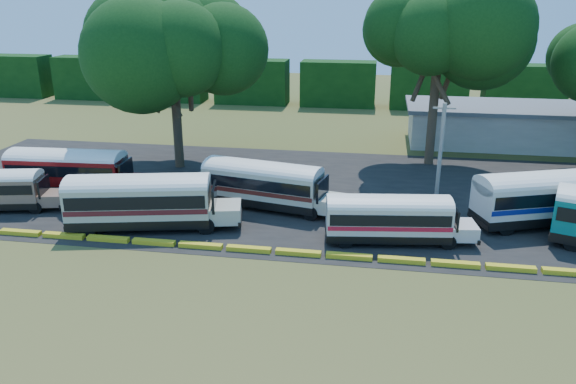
% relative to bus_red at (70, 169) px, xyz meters
% --- Properties ---
extents(ground, '(160.00, 160.00, 0.00)m').
position_rel_bus_red_xyz_m(ground, '(17.21, -8.79, -2.02)').
color(ground, '#3A4B19').
rests_on(ground, ground).
extents(asphalt_strip, '(64.00, 24.00, 0.02)m').
position_rel_bus_red_xyz_m(asphalt_strip, '(18.21, 3.21, -2.01)').
color(asphalt_strip, black).
rests_on(asphalt_strip, ground).
extents(curb, '(53.70, 0.45, 0.30)m').
position_rel_bus_red_xyz_m(curb, '(17.21, -7.79, -1.87)').
color(curb, yellow).
rests_on(curb, ground).
extents(terminal_building, '(19.00, 9.00, 4.00)m').
position_rel_bus_red_xyz_m(terminal_building, '(35.21, 21.21, 0.01)').
color(terminal_building, beige).
rests_on(terminal_building, ground).
extents(treeline_backdrop, '(130.00, 4.00, 6.00)m').
position_rel_bus_red_xyz_m(treeline_backdrop, '(17.21, 39.21, 0.98)').
color(treeline_backdrop, black).
rests_on(treeline_backdrop, ground).
extents(bus_red, '(10.83, 3.19, 3.52)m').
position_rel_bus_red_xyz_m(bus_red, '(0.00, 0.00, 0.00)').
color(bus_red, black).
rests_on(bus_red, ground).
extents(bus_cream_west, '(11.48, 5.09, 3.67)m').
position_rel_bus_red_xyz_m(bus_cream_west, '(8.18, -5.46, 0.05)').
color(bus_cream_west, black).
rests_on(bus_cream_west, ground).
extents(bus_cream_east, '(10.68, 4.63, 3.41)m').
position_rel_bus_red_xyz_m(bus_cream_east, '(15.24, -0.49, -0.09)').
color(bus_cream_east, black).
rests_on(bus_cream_east, ground).
extents(bus_white_red, '(9.47, 3.49, 3.04)m').
position_rel_bus_red_xyz_m(bus_white_red, '(24.05, -5.02, -0.30)').
color(bus_white_red, black).
rests_on(bus_white_red, ground).
extents(bus_white_blue, '(11.39, 6.38, 3.66)m').
position_rel_bus_red_xyz_m(bus_white_blue, '(34.22, -0.47, 0.05)').
color(bus_white_blue, black).
rests_on(bus_white_blue, ground).
extents(tree_west, '(11.84, 11.84, 15.09)m').
position_rel_bus_red_xyz_m(tree_west, '(5.64, 8.25, 8.69)').
color(tree_west, '#332419').
rests_on(tree_west, ground).
extents(tree_center, '(10.92, 10.92, 16.54)m').
position_rel_bus_red_xyz_m(tree_center, '(27.63, 12.90, 10.46)').
color(tree_center, '#332419').
rests_on(tree_center, ground).
extents(utility_pole, '(1.60, 0.30, 7.33)m').
position_rel_bus_red_xyz_m(utility_pole, '(27.51, 3.09, 1.76)').
color(utility_pole, gray).
rests_on(utility_pole, ground).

